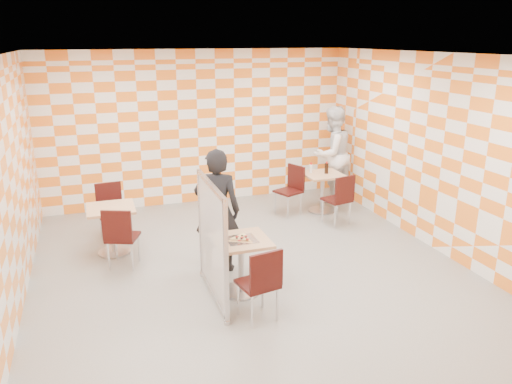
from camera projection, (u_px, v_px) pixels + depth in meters
room_shell at (242, 162)px, 7.10m from camera, size 7.00×7.00×7.00m
main_table at (241, 257)px, 6.41m from camera, size 0.70×0.70×0.75m
second_table at (322, 186)px, 9.46m from camera, size 0.70×0.70×0.75m
empty_table at (112, 222)px, 7.61m from camera, size 0.70×0.70×0.75m
chair_main_front at (262, 280)px, 5.72m from camera, size 0.49×0.50×0.92m
chair_second_front at (340, 196)px, 8.74m from camera, size 0.51×0.51×0.92m
chair_second_side at (292, 186)px, 9.34m from camera, size 0.56×0.55×0.92m
chair_empty_near at (120, 234)px, 7.07m from camera, size 0.55×0.56×0.92m
chair_empty_far at (110, 206)px, 8.20m from camera, size 0.46×0.47×0.92m
partition at (212, 241)px, 6.18m from camera, size 0.08×1.38×1.55m
man_dark at (217, 211)px, 6.98m from camera, size 0.76×0.64×1.77m
man_white at (332, 154)px, 10.01m from camera, size 1.12×0.99×1.92m
pizza_on_foil at (241, 238)px, 6.32m from camera, size 0.40×0.40×0.04m
sport_bottle at (311, 168)px, 9.42m from camera, size 0.06×0.06×0.20m
soda_bottle at (327, 168)px, 9.37m from camera, size 0.07×0.07×0.23m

